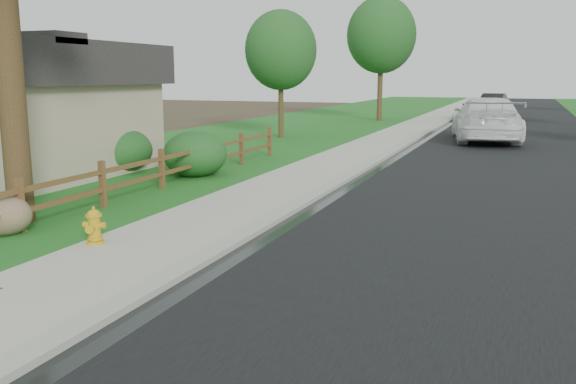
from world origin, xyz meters
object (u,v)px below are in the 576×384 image
at_px(ranch_fence, 134,174).
at_px(fire_hydrant, 94,227).
at_px(dark_car_mid, 478,109).
at_px(white_suv, 486,119).

distance_m(ranch_fence, fire_hydrant, 4.33).
distance_m(fire_hydrant, dark_car_mid, 33.49).
height_order(ranch_fence, dark_car_mid, dark_car_mid).
xyz_separation_m(fire_hydrant, dark_car_mid, (3.94, 33.25, 0.44)).
height_order(ranch_fence, fire_hydrant, ranch_fence).
xyz_separation_m(ranch_fence, dark_car_mid, (5.84, 29.36, 0.22)).
xyz_separation_m(ranch_fence, white_suv, (7.05, 16.95, 0.39)).
height_order(fire_hydrant, dark_car_mid, dark_car_mid).
distance_m(ranch_fence, dark_car_mid, 29.94).
bearing_deg(dark_car_mid, ranch_fence, 72.03).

